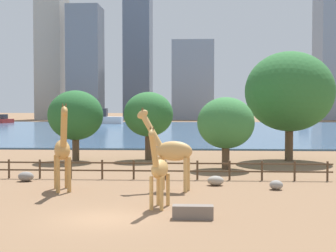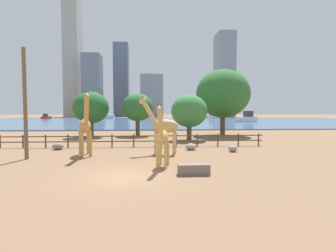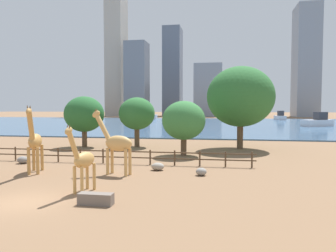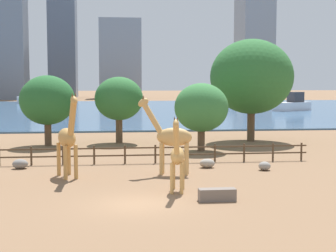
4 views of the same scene
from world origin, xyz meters
name	(u,v)px [view 1 (image 1 of 4)]	position (x,y,z in m)	size (l,w,h in m)	color
ground_plane	(176,130)	(0.00, 80.00, 0.00)	(400.00, 400.00, 0.00)	brown
harbor_water	(176,130)	(0.00, 77.00, 0.10)	(180.00, 86.00, 0.20)	#3D6084
giraffe_tall	(171,151)	(2.56, 7.59, 2.34)	(3.50, 1.39, 4.90)	tan
giraffe_companion	(159,169)	(2.26, 2.42, 1.91)	(1.04, 2.69, 4.07)	tan
giraffe_young	(62,150)	(-3.72, 7.14, 2.40)	(1.68, 3.28, 5.14)	#C18C47
boulder_near_fence	(26,176)	(-7.11, 10.72, 0.32)	(1.02, 0.85, 0.63)	gray
boulder_by_pole	(276,185)	(8.78, 8.28, 0.28)	(0.79, 0.75, 0.57)	gray
boulder_small	(216,181)	(5.26, 9.68, 0.30)	(1.02, 0.80, 0.60)	gray
feeding_trough	(193,212)	(3.92, 0.24, 0.30)	(1.80, 0.60, 0.60)	#72665B
enclosure_fence	(135,168)	(-0.07, 12.00, 0.76)	(26.12, 0.14, 1.30)	#4C3826
tree_left_large	(290,92)	(12.31, 24.12, 6.18)	(7.91, 7.91, 9.76)	brown
tree_center_broad	(148,115)	(-0.31, 24.15, 4.12)	(4.49, 4.49, 6.17)	brown
tree_right_tall	(76,115)	(-6.67, 22.78, 4.07)	(4.90, 4.90, 6.29)	brown
tree_left_small	(226,123)	(6.33, 17.87, 3.59)	(4.45, 4.45, 5.61)	brown
boat_sailboat	(303,119)	(30.71, 108.66, 1.32)	(3.35, 7.72, 3.31)	silver
boat_tug	(5,120)	(-46.18, 109.67, 0.98)	(3.07, 5.50, 2.29)	#B22D28
boat_barge	(104,118)	(-19.54, 107.52, 1.51)	(8.87, 3.45, 3.86)	silver
skyline_tower_needle	(52,15)	(-44.95, 150.07, 35.25)	(8.71, 12.99, 70.50)	#ADA89E
skyline_block_central	(85,64)	(-31.83, 141.95, 18.20)	(10.31, 11.56, 36.40)	slate
skyline_tower_glass	(193,80)	(2.67, 150.56, 13.15)	(13.86, 9.64, 26.29)	gray
skyline_block_left	(333,40)	(49.42, 152.81, 26.58)	(10.63, 15.78, 53.16)	gray
skyline_block_right	(138,53)	(-17.01, 161.54, 23.64)	(9.28, 14.11, 47.27)	slate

